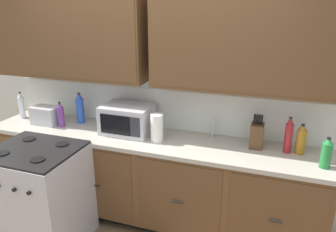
% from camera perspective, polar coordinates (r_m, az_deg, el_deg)
% --- Properties ---
extents(wall_unit, '(4.50, 0.40, 2.57)m').
position_cam_1_polar(wall_unit, '(3.13, -2.52, 10.58)').
color(wall_unit, silver).
rests_on(wall_unit, ground_plane).
extents(counter_run, '(3.33, 0.64, 0.91)m').
position_cam_1_polar(counter_run, '(3.35, -3.51, -10.69)').
color(counter_run, black).
rests_on(counter_run, ground_plane).
extents(stove_range, '(0.76, 0.68, 0.95)m').
position_cam_1_polar(stove_range, '(3.28, -21.35, -12.85)').
color(stove_range, '#B7B7BC').
rests_on(stove_range, ground_plane).
extents(microwave, '(0.48, 0.37, 0.28)m').
position_cam_1_polar(microwave, '(3.24, -7.04, -0.54)').
color(microwave, '#B7B7BC').
rests_on(microwave, counter_run).
extents(toaster, '(0.28, 0.18, 0.19)m').
position_cam_1_polar(toaster, '(3.69, -20.47, 0.11)').
color(toaster, '#B7B7BC').
rests_on(toaster, counter_run).
extents(knife_block, '(0.11, 0.14, 0.31)m').
position_cam_1_polar(knife_block, '(3.00, 15.16, -3.24)').
color(knife_block, '#52361E').
rests_on(knife_block, counter_run).
extents(sink_faucet, '(0.02, 0.02, 0.20)m').
position_cam_1_polar(sink_faucet, '(3.15, 7.72, -1.94)').
color(sink_faucet, '#B2B5BA').
rests_on(sink_faucet, counter_run).
extents(paper_towel_roll, '(0.12, 0.12, 0.26)m').
position_cam_1_polar(paper_towel_roll, '(3.02, -1.94, -2.08)').
color(paper_towel_roll, white).
rests_on(paper_towel_roll, counter_run).
extents(bottle_clear, '(0.06, 0.06, 0.30)m').
position_cam_1_polar(bottle_clear, '(3.98, -24.11, 1.72)').
color(bottle_clear, silver).
rests_on(bottle_clear, counter_run).
extents(bottle_blue, '(0.08, 0.08, 0.33)m').
position_cam_1_polar(bottle_blue, '(3.60, -15.04, 1.31)').
color(bottle_blue, blue).
rests_on(bottle_blue, counter_run).
extents(bottle_green, '(0.08, 0.08, 0.25)m').
position_cam_1_polar(bottle_green, '(2.83, 25.82, -5.79)').
color(bottle_green, '#237A38').
rests_on(bottle_green, counter_run).
extents(bottle_red, '(0.06, 0.06, 0.32)m').
position_cam_1_polar(bottle_red, '(2.97, 20.21, -3.17)').
color(bottle_red, maroon).
rests_on(bottle_red, counter_run).
extents(bottle_amber, '(0.08, 0.08, 0.27)m').
position_cam_1_polar(bottle_amber, '(2.99, 22.11, -3.78)').
color(bottle_amber, '#9E6619').
rests_on(bottle_amber, counter_run).
extents(bottle_violet, '(0.07, 0.07, 0.27)m').
position_cam_1_polar(bottle_violet, '(3.55, -18.16, 0.23)').
color(bottle_violet, '#663384').
rests_on(bottle_violet, counter_run).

